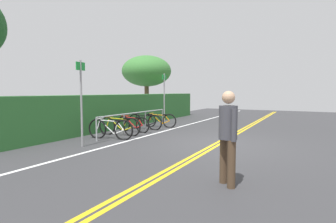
{
  "coord_description": "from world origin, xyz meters",
  "views": [
    {
      "loc": [
        -8.22,
        -2.57,
        1.66
      ],
      "look_at": [
        0.42,
        2.06,
        0.92
      ],
      "focal_mm": 28.62,
      "sensor_mm": 36.0,
      "label": 1
    }
  ],
  "objects": [
    {
      "name": "bicycle_1",
      "position": [
        -0.23,
        3.81,
        0.35
      ],
      "size": [
        0.46,
        1.79,
        0.74
      ],
      "color": "black",
      "rests_on": "ground_plane"
    },
    {
      "name": "bicycle_0",
      "position": [
        -1.02,
        3.57,
        0.35
      ],
      "size": [
        0.47,
        1.75,
        0.75
      ],
      "color": "black",
      "rests_on": "ground_plane"
    },
    {
      "name": "bicycle_4",
      "position": [
        2.5,
        3.62,
        0.31
      ],
      "size": [
        0.49,
        1.61,
        0.68
      ],
      "color": "black",
      "rests_on": "ground_plane"
    },
    {
      "name": "hedge_backdrop",
      "position": [
        2.2,
        5.38,
        0.76
      ],
      "size": [
        13.49,
        1.02,
        1.51
      ],
      "primitive_type": "cube",
      "color": "#2D6B30",
      "rests_on": "ground_plane"
    },
    {
      "name": "bicycle_3",
      "position": [
        1.57,
        3.83,
        0.33
      ],
      "size": [
        0.46,
        1.7,
        0.72
      ],
      "color": "black",
      "rests_on": "ground_plane"
    },
    {
      "name": "pedestrian",
      "position": [
        -3.65,
        -1.31,
        0.96
      ],
      "size": [
        0.37,
        0.37,
        1.67
      ],
      "color": "#4C3826",
      "rests_on": "ground_plane"
    },
    {
      "name": "ground_plane",
      "position": [
        0.0,
        0.0,
        -0.03
      ],
      "size": [
        33.52,
        12.94,
        0.05
      ],
      "primitive_type": "cube",
      "color": "#353538"
    },
    {
      "name": "centre_line_yellow_outer",
      "position": [
        0.0,
        0.08,
        0.0
      ],
      "size": [
        30.16,
        0.1,
        0.0
      ],
      "primitive_type": "cube",
      "color": "gold",
      "rests_on": "ground_plane"
    },
    {
      "name": "bicycle_2",
      "position": [
        0.71,
        3.85,
        0.32
      ],
      "size": [
        0.46,
        1.65,
        0.69
      ],
      "color": "black",
      "rests_on": "ground_plane"
    },
    {
      "name": "sign_post_far",
      "position": [
        3.25,
        3.78,
        1.51
      ],
      "size": [
        0.36,
        0.06,
        2.53
      ],
      "color": "gray",
      "rests_on": "ground_plane"
    },
    {
      "name": "centre_line_yellow_inner",
      "position": [
        0.0,
        -0.08,
        0.0
      ],
      "size": [
        30.16,
        0.1,
        0.0
      ],
      "primitive_type": "cube",
      "color": "gold",
      "rests_on": "ground_plane"
    },
    {
      "name": "bike_lane_stripe_white",
      "position": [
        0.0,
        2.81,
        0.0
      ],
      "size": [
        30.16,
        0.12,
        0.0
      ],
      "primitive_type": "cube",
      "color": "white",
      "rests_on": "ground_plane"
    },
    {
      "name": "bike_rack",
      "position": [
        0.7,
        3.72,
        0.6
      ],
      "size": [
        4.54,
        0.05,
        0.82
      ],
      "color": "#9EA0A5",
      "rests_on": "ground_plane"
    },
    {
      "name": "tree_mid",
      "position": [
        7.35,
        7.44,
        3.03
      ],
      "size": [
        3.36,
        3.36,
        4.1
      ],
      "color": "brown",
      "rests_on": "ground_plane"
    },
    {
      "name": "sign_post_near",
      "position": [
        -2.43,
        3.47,
        1.53
      ],
      "size": [
        0.36,
        0.06,
        2.58
      ],
      "color": "gray",
      "rests_on": "ground_plane"
    }
  ]
}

